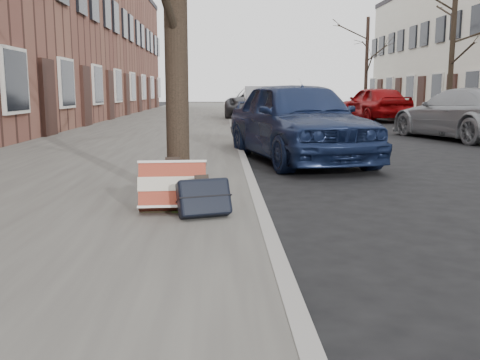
{
  "coord_description": "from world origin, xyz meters",
  "views": [
    {
      "loc": [
        -1.65,
        -4.28,
        1.28
      ],
      "look_at": [
        -1.47,
        0.8,
        0.43
      ],
      "focal_mm": 40.0,
      "sensor_mm": 36.0,
      "label": 1
    }
  ],
  "objects_px": {
    "car_near_front": "(298,120)",
    "car_near_mid": "(266,106)",
    "suitcase_navy": "(204,197)",
    "suitcase_red": "(173,186)"
  },
  "relations": [
    {
      "from": "suitcase_navy",
      "to": "suitcase_red",
      "type": "bearing_deg",
      "value": 122.37
    },
    {
      "from": "suitcase_navy",
      "to": "car_near_front",
      "type": "relative_size",
      "value": 0.11
    },
    {
      "from": "suitcase_navy",
      "to": "car_near_front",
      "type": "distance_m",
      "value": 5.19
    },
    {
      "from": "suitcase_red",
      "to": "car_near_front",
      "type": "height_order",
      "value": "car_near_front"
    },
    {
      "from": "car_near_front",
      "to": "car_near_mid",
      "type": "height_order",
      "value": "car_near_front"
    },
    {
      "from": "suitcase_red",
      "to": "suitcase_navy",
      "type": "distance_m",
      "value": 0.41
    },
    {
      "from": "suitcase_red",
      "to": "car_near_front",
      "type": "distance_m",
      "value": 5.05
    },
    {
      "from": "suitcase_red",
      "to": "car_near_mid",
      "type": "relative_size",
      "value": 0.15
    },
    {
      "from": "car_near_mid",
      "to": "suitcase_navy",
      "type": "bearing_deg",
      "value": -96.19
    },
    {
      "from": "suitcase_red",
      "to": "car_near_front",
      "type": "bearing_deg",
      "value": 64.47
    }
  ]
}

